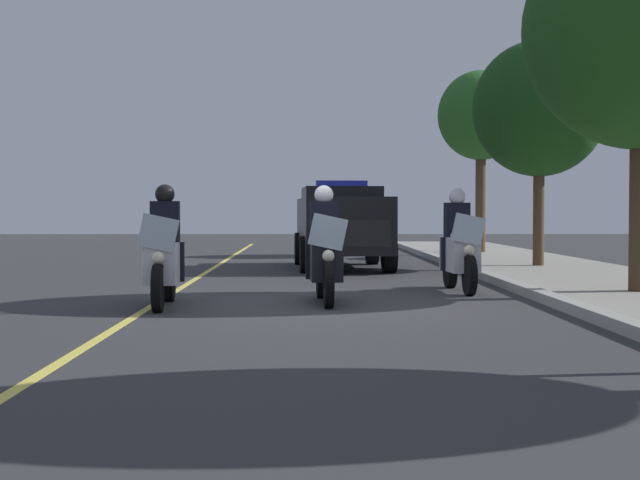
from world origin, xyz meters
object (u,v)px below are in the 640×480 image
at_px(police_suv, 342,223).
at_px(cyclist_background, 390,229).
at_px(police_motorcycle_lead_right, 325,255).
at_px(police_motorcycle_lead_left, 164,257).
at_px(tree_far_back, 539,109).
at_px(police_motorcycle_trailing, 459,250).
at_px(tree_behind_suv, 481,117).

distance_m(police_suv, cyclist_background, 4.51).
bearing_deg(police_motorcycle_lead_right, police_motorcycle_lead_left, -77.90).
xyz_separation_m(police_suv, cyclist_background, (-4.24, 1.53, -0.22)).
bearing_deg(tree_far_back, police_suv, -97.20).
relative_size(police_suv, tree_far_back, 0.98).
height_order(police_motorcycle_lead_left, tree_far_back, tree_far_back).
relative_size(police_motorcycle_lead_right, police_motorcycle_trailing, 1.00).
distance_m(police_motorcycle_trailing, tree_far_back, 6.94).
relative_size(police_motorcycle_lead_left, police_suv, 0.43).
relative_size(police_motorcycle_lead_right, police_suv, 0.43).
distance_m(police_motorcycle_lead_right, police_suv, 8.04).
relative_size(police_motorcycle_lead_right, cyclist_background, 1.22).
bearing_deg(police_motorcycle_lead_left, police_suv, 161.58).
relative_size(police_motorcycle_lead_left, police_motorcycle_trailing, 1.00).
xyz_separation_m(police_motorcycle_lead_left, tree_behind_suv, (-14.80, 7.29, 3.49)).
relative_size(police_motorcycle_trailing, tree_behind_suv, 0.39).
bearing_deg(police_motorcycle_trailing, police_motorcycle_lead_right, -51.49).
height_order(police_motorcycle_trailing, cyclist_background, police_motorcycle_trailing).
distance_m(police_motorcycle_lead_right, tree_behind_suv, 15.56).
bearing_deg(tree_behind_suv, police_motorcycle_trailing, -12.38).
xyz_separation_m(police_motorcycle_trailing, tree_behind_suv, (-12.50, 2.74, 3.49)).
bearing_deg(police_suv, police_motorcycle_trailing, 15.40).
xyz_separation_m(police_motorcycle_lead_left, cyclist_background, (-12.74, 4.36, 0.14)).
relative_size(cyclist_background, tree_behind_suv, 0.32).
height_order(police_motorcycle_lead_left, cyclist_background, police_motorcycle_lead_left).
bearing_deg(police_suv, police_motorcycle_lead_left, -18.42).
height_order(police_motorcycle_trailing, police_suv, police_suv).
relative_size(police_motorcycle_lead_left, cyclist_background, 1.22).
height_order(police_suv, tree_far_back, tree_far_back).
bearing_deg(police_motorcycle_lead_left, tree_far_back, 137.38).
relative_size(police_motorcycle_lead_left, police_motorcycle_lead_right, 1.00).
relative_size(police_motorcycle_lead_left, tree_far_back, 0.42).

